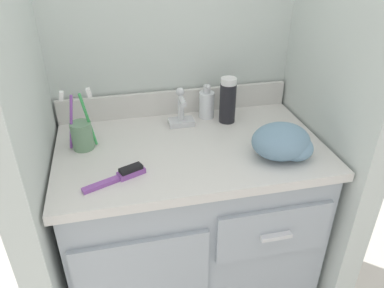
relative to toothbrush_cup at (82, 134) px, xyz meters
The scene contains 11 objects.
wall_back 0.50m from the toothbrush_cup, 36.59° to the left, with size 1.05×0.08×2.20m, color silver.
wall_left 0.30m from the toothbrush_cup, 157.36° to the right, with size 0.08×0.61×2.20m, color silver.
wall_right 0.87m from the toothbrush_cup, ahead, with size 0.08×0.61×2.20m, color silver.
vanity 0.55m from the toothbrush_cup, 10.65° to the right, with size 0.87×0.54×0.79m.
backsplash 0.39m from the toothbrush_cup, 29.65° to the left, with size 0.87×0.02×0.09m.
sink_faucet 0.35m from the toothbrush_cup, 14.77° to the left, with size 0.09×0.09×0.14m.
toothbrush_cup is the anchor object (origin of this frame).
soap_dispenser 0.47m from the toothbrush_cup, 16.63° to the left, with size 0.06×0.06×0.13m.
shaving_cream_can 0.52m from the toothbrush_cup, ahead, with size 0.06×0.06×0.17m.
hairbrush 0.23m from the toothbrush_cup, 60.23° to the right, with size 0.18×0.10×0.03m.
hand_towel 0.64m from the toothbrush_cup, 17.51° to the right, with size 0.19×0.15×0.11m.
Camera 1 is at (-0.23, -1.03, 1.42)m, focal length 35.00 mm.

